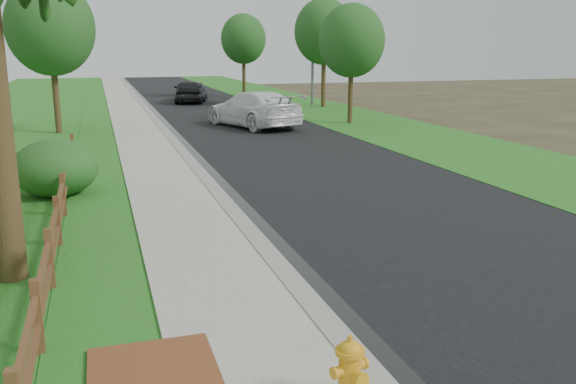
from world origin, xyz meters
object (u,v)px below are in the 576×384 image
object	(u,v)px
dark_car_mid	(188,91)
fire_hydrant	(350,371)
white_suv	(253,109)
ranch_fence	(60,205)
streetlight	(310,29)

from	to	relation	value
dark_car_mid	fire_hydrant	bearing A→B (deg)	91.63
fire_hydrant	dark_car_mid	bearing A→B (deg)	84.40
fire_hydrant	white_suv	size ratio (longest dim) A/B	0.13
ranch_fence	fire_hydrant	xyz separation A→B (m)	(3.50, -8.36, -0.15)
ranch_fence	fire_hydrant	size ratio (longest dim) A/B	20.99
ranch_fence	white_suv	world-z (taller)	white_suv
white_suv	fire_hydrant	bearing A→B (deg)	59.87
ranch_fence	fire_hydrant	distance (m)	9.06
dark_car_mid	white_suv	bearing A→B (deg)	101.59
ranch_fence	streetlight	distance (m)	31.30
streetlight	white_suv	bearing A→B (deg)	-123.18
fire_hydrant	dark_car_mid	world-z (taller)	dark_car_mid
white_suv	streetlight	world-z (taller)	streetlight
white_suv	dark_car_mid	size ratio (longest dim) A/B	1.26
ranch_fence	fire_hydrant	world-z (taller)	ranch_fence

